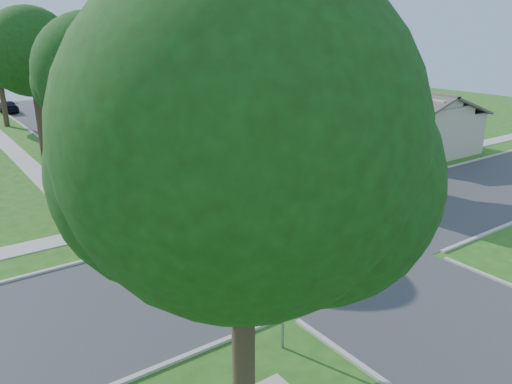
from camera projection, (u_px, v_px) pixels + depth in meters
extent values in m
plane|color=#245216|center=(302.00, 246.00, 19.72)|extent=(100.00, 100.00, 0.00)
cube|color=#333335|center=(302.00, 246.00, 19.72)|extent=(7.00, 100.00, 0.02)
cube|color=#9E9B91|center=(161.00, 127.00, 43.18)|extent=(1.20, 40.00, 0.04)
cube|color=#9E9B91|center=(8.00, 145.00, 36.48)|extent=(1.20, 40.00, 0.04)
cube|color=#9E9B91|center=(326.00, 173.00, 29.55)|extent=(8.80, 3.60, 0.05)
cube|color=gray|center=(283.00, 304.00, 13.08)|extent=(0.06, 0.06, 2.70)
cylinder|color=white|center=(284.00, 276.00, 12.83)|extent=(1.05, 0.02, 1.05)
cylinder|color=red|center=(284.00, 276.00, 12.83)|extent=(0.90, 0.03, 0.90)
cube|color=red|center=(283.00, 293.00, 12.97)|extent=(0.34, 0.03, 0.12)
cube|color=white|center=(283.00, 293.00, 12.97)|extent=(0.30, 0.03, 0.08)
cube|color=#0C5426|center=(284.00, 256.00, 12.65)|extent=(0.80, 0.02, 0.16)
cube|color=#0C5426|center=(284.00, 250.00, 12.59)|extent=(0.02, 0.80, 0.16)
cube|color=gray|center=(313.00, 169.00, 25.52)|extent=(0.06, 0.06, 2.70)
cylinder|color=white|center=(314.00, 153.00, 25.26)|extent=(1.05, 0.02, 1.05)
cylinder|color=red|center=(314.00, 153.00, 25.26)|extent=(0.90, 0.03, 0.90)
cube|color=red|center=(313.00, 162.00, 25.41)|extent=(0.34, 0.03, 0.12)
cube|color=white|center=(313.00, 162.00, 25.41)|extent=(0.30, 0.03, 0.08)
cube|color=#0C5426|center=(314.00, 142.00, 25.08)|extent=(0.80, 0.02, 0.16)
cube|color=#0C5426|center=(314.00, 139.00, 25.03)|extent=(0.02, 0.80, 0.16)
cylinder|color=#38281C|center=(264.00, 142.00, 28.64)|extent=(0.44, 0.44, 3.95)
sphere|color=#18340D|center=(264.00, 72.00, 27.41)|extent=(4.80, 4.80, 4.80)
sphere|color=#18340D|center=(281.00, 83.00, 27.69)|extent=(3.46, 3.46, 3.46)
sphere|color=#18340D|center=(247.00, 81.00, 27.63)|extent=(3.26, 3.26, 3.26)
cylinder|color=#38281C|center=(170.00, 111.00, 37.87)|extent=(0.44, 0.44, 4.30)
sphere|color=#18340D|center=(167.00, 52.00, 36.49)|extent=(5.40, 5.40, 5.40)
sphere|color=#18340D|center=(183.00, 61.00, 36.81)|extent=(3.89, 3.89, 3.89)
sphere|color=#18340D|center=(154.00, 59.00, 36.74)|extent=(3.67, 3.67, 3.67)
cylinder|color=#38281C|center=(110.00, 94.00, 47.94)|extent=(0.44, 0.44, 4.20)
sphere|color=#18340D|center=(106.00, 49.00, 46.64)|extent=(5.00, 5.00, 5.00)
sphere|color=#18340D|center=(118.00, 56.00, 46.93)|extent=(3.60, 3.60, 3.60)
sphere|color=#18340D|center=(97.00, 55.00, 46.87)|extent=(3.40, 3.40, 3.40)
cylinder|color=#38281C|center=(103.00, 164.00, 23.43)|extent=(0.44, 0.44, 4.25)
sphere|color=#18340D|center=(93.00, 71.00, 22.09)|extent=(5.20, 5.20, 5.20)
sphere|color=#18340D|center=(119.00, 86.00, 22.39)|extent=(3.74, 3.74, 3.74)
sphere|color=#18340D|center=(72.00, 83.00, 22.33)|extent=(3.54, 3.54, 3.54)
cylinder|color=#38281C|center=(40.00, 123.00, 32.68)|extent=(0.44, 0.44, 4.44)
sphere|color=#18340D|center=(30.00, 52.00, 31.25)|extent=(5.60, 5.60, 5.60)
sphere|color=#18340D|center=(50.00, 63.00, 31.58)|extent=(4.03, 4.03, 4.03)
sphere|color=#18340D|center=(15.00, 61.00, 31.51)|extent=(3.81, 3.81, 3.81)
cylinder|color=#38281C|center=(4.00, 104.00, 42.82)|extent=(0.44, 0.44, 3.90)
sphere|color=#18340D|center=(9.00, 65.00, 41.90)|extent=(3.31, 3.31, 3.31)
cylinder|color=#38281C|center=(244.00, 369.00, 9.55)|extent=(0.44, 0.44, 4.04)
sphere|color=#18340D|center=(241.00, 137.00, 8.12)|extent=(6.00, 6.00, 6.00)
sphere|color=#18340D|center=(313.00, 179.00, 8.47)|extent=(4.32, 4.32, 4.32)
sphere|color=#18340D|center=(173.00, 171.00, 8.39)|extent=(4.08, 4.08, 4.08)
cylinder|color=#38281C|center=(343.00, 158.00, 25.87)|extent=(0.44, 0.44, 3.54)
sphere|color=#18340D|center=(348.00, 78.00, 24.58)|extent=(5.60, 5.60, 5.60)
sphere|color=#18340D|center=(369.00, 92.00, 24.91)|extent=(4.03, 4.03, 4.03)
sphere|color=#18340D|center=(325.00, 89.00, 24.84)|extent=(3.81, 3.81, 3.81)
cube|color=#B9AD92|center=(372.00, 125.00, 36.58)|extent=(8.00, 13.00, 2.80)
cube|color=#4D4742|center=(392.00, 95.00, 37.03)|extent=(4.42, 13.60, 1.56)
cube|color=#4D4742|center=(354.00, 99.00, 34.84)|extent=(4.42, 13.60, 1.56)
cube|color=silver|center=(374.00, 146.00, 31.45)|extent=(0.06, 3.20, 2.20)
cube|color=silver|center=(325.00, 135.00, 35.00)|extent=(0.06, 0.90, 2.00)
cube|color=#1E2633|center=(301.00, 122.00, 36.83)|extent=(0.06, 1.80, 1.10)
cube|color=#B9AD92|center=(237.00, 98.00, 50.51)|extent=(8.00, 13.00, 2.80)
cube|color=#4D4742|center=(253.00, 76.00, 50.96)|extent=(4.42, 13.60, 1.56)
cube|color=#4D4742|center=(220.00, 78.00, 48.76)|extent=(4.42, 13.60, 1.56)
cube|color=silver|center=(224.00, 109.00, 45.37)|extent=(0.06, 3.20, 2.20)
cube|color=silver|center=(199.00, 104.00, 48.92)|extent=(0.06, 0.90, 2.00)
cube|color=#1E2633|center=(186.00, 96.00, 50.76)|extent=(0.06, 1.80, 1.10)
imported|color=maroon|center=(306.00, 155.00, 30.42)|extent=(5.19, 2.69, 1.63)
imported|color=black|center=(76.00, 111.00, 46.16)|extent=(2.39, 4.87, 1.60)
imported|color=black|center=(7.00, 107.00, 50.27)|extent=(1.64, 4.02, 1.17)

